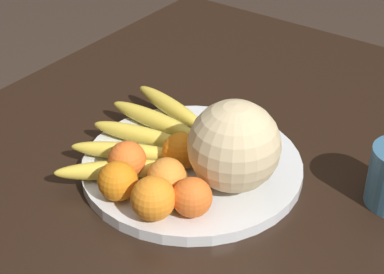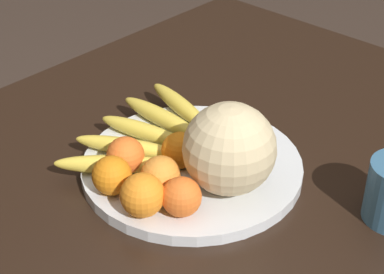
{
  "view_description": "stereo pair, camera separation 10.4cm",
  "coord_description": "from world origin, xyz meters",
  "px_view_note": "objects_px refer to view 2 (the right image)",
  "views": [
    {
      "loc": [
        0.76,
        0.54,
        1.39
      ],
      "look_at": [
        0.05,
        0.03,
        0.82
      ],
      "focal_mm": 60.0,
      "sensor_mm": 36.0,
      "label": 1
    },
    {
      "loc": [
        0.69,
        0.62,
        1.39
      ],
      "look_at": [
        0.05,
        0.03,
        0.82
      ],
      "focal_mm": 60.0,
      "sensor_mm": 36.0,
      "label": 2
    }
  ],
  "objects_px": {
    "orange_front_right": "(142,195)",
    "orange_top_small": "(180,150)",
    "melon": "(229,149)",
    "orange_front_left": "(112,175)",
    "orange_back_left": "(161,175)",
    "orange_mid_center": "(181,197)",
    "kitchen_table": "(200,200)",
    "orange_back_right": "(126,155)",
    "fruit_bowl": "(192,166)",
    "banana_bunch": "(148,132)",
    "produce_tag": "(174,175)"
  },
  "relations": [
    {
      "from": "orange_mid_center",
      "to": "orange_back_right",
      "type": "bearing_deg",
      "value": -96.28
    },
    {
      "from": "orange_mid_center",
      "to": "fruit_bowl",
      "type": "bearing_deg",
      "value": -143.97
    },
    {
      "from": "kitchen_table",
      "to": "orange_back_right",
      "type": "distance_m",
      "value": 0.22
    },
    {
      "from": "orange_mid_center",
      "to": "orange_top_small",
      "type": "xyz_separation_m",
      "value": [
        -0.09,
        -0.09,
        0.0
      ]
    },
    {
      "from": "melon",
      "to": "banana_bunch",
      "type": "xyz_separation_m",
      "value": [
        -0.01,
        -0.19,
        -0.06
      ]
    },
    {
      "from": "melon",
      "to": "orange_back_right",
      "type": "distance_m",
      "value": 0.17
    },
    {
      "from": "orange_back_left",
      "to": "produce_tag",
      "type": "height_order",
      "value": "orange_back_left"
    },
    {
      "from": "orange_front_left",
      "to": "orange_front_right",
      "type": "height_order",
      "value": "orange_front_right"
    },
    {
      "from": "orange_front_right",
      "to": "orange_top_small",
      "type": "height_order",
      "value": "orange_front_right"
    },
    {
      "from": "orange_back_right",
      "to": "banana_bunch",
      "type": "bearing_deg",
      "value": -155.35
    },
    {
      "from": "orange_front_right",
      "to": "orange_mid_center",
      "type": "bearing_deg",
      "value": 132.8
    },
    {
      "from": "banana_bunch",
      "to": "orange_back_right",
      "type": "height_order",
      "value": "orange_back_right"
    },
    {
      "from": "orange_mid_center",
      "to": "orange_back_right",
      "type": "relative_size",
      "value": 0.98
    },
    {
      "from": "orange_front_left",
      "to": "orange_top_small",
      "type": "xyz_separation_m",
      "value": [
        -0.12,
        0.03,
        -0.0
      ]
    },
    {
      "from": "orange_front_left",
      "to": "produce_tag",
      "type": "height_order",
      "value": "orange_front_left"
    },
    {
      "from": "fruit_bowl",
      "to": "melon",
      "type": "relative_size",
      "value": 2.55
    },
    {
      "from": "orange_back_right",
      "to": "orange_mid_center",
      "type": "bearing_deg",
      "value": 83.72
    },
    {
      "from": "orange_back_left",
      "to": "orange_top_small",
      "type": "xyz_separation_m",
      "value": [
        -0.07,
        -0.03,
        -0.0
      ]
    },
    {
      "from": "orange_top_small",
      "to": "melon",
      "type": "bearing_deg",
      "value": 96.29
    },
    {
      "from": "kitchen_table",
      "to": "orange_top_small",
      "type": "distance_m",
      "value": 0.18
    },
    {
      "from": "orange_front_left",
      "to": "produce_tag",
      "type": "relative_size",
      "value": 0.84
    },
    {
      "from": "fruit_bowl",
      "to": "orange_back_left",
      "type": "relative_size",
      "value": 5.95
    },
    {
      "from": "banana_bunch",
      "to": "orange_back_right",
      "type": "bearing_deg",
      "value": 101.2
    },
    {
      "from": "produce_tag",
      "to": "orange_front_right",
      "type": "bearing_deg",
      "value": 62.76
    },
    {
      "from": "fruit_bowl",
      "to": "orange_back_right",
      "type": "bearing_deg",
      "value": -34.02
    },
    {
      "from": "melon",
      "to": "banana_bunch",
      "type": "bearing_deg",
      "value": -91.95
    },
    {
      "from": "orange_back_right",
      "to": "orange_top_small",
      "type": "bearing_deg",
      "value": 142.34
    },
    {
      "from": "orange_front_left",
      "to": "produce_tag",
      "type": "bearing_deg",
      "value": 156.03
    },
    {
      "from": "orange_front_left",
      "to": "orange_front_right",
      "type": "xyz_separation_m",
      "value": [
        0.0,
        0.07,
        0.0
      ]
    },
    {
      "from": "fruit_bowl",
      "to": "orange_front_right",
      "type": "height_order",
      "value": "orange_front_right"
    },
    {
      "from": "produce_tag",
      "to": "orange_mid_center",
      "type": "bearing_deg",
      "value": 96.58
    },
    {
      "from": "kitchen_table",
      "to": "orange_back_left",
      "type": "bearing_deg",
      "value": 17.74
    },
    {
      "from": "orange_mid_center",
      "to": "orange_top_small",
      "type": "bearing_deg",
      "value": -135.22
    },
    {
      "from": "orange_front_right",
      "to": "orange_top_small",
      "type": "bearing_deg",
      "value": -161.04
    },
    {
      "from": "orange_mid_center",
      "to": "produce_tag",
      "type": "distance_m",
      "value": 0.1
    },
    {
      "from": "orange_front_left",
      "to": "orange_back_left",
      "type": "distance_m",
      "value": 0.08
    },
    {
      "from": "fruit_bowl",
      "to": "banana_bunch",
      "type": "height_order",
      "value": "banana_bunch"
    },
    {
      "from": "kitchen_table",
      "to": "orange_top_small",
      "type": "bearing_deg",
      "value": 15.41
    },
    {
      "from": "orange_front_right",
      "to": "orange_back_left",
      "type": "bearing_deg",
      "value": -162.54
    },
    {
      "from": "orange_front_left",
      "to": "orange_mid_center",
      "type": "relative_size",
      "value": 1.02
    },
    {
      "from": "orange_mid_center",
      "to": "orange_back_left",
      "type": "height_order",
      "value": "orange_back_left"
    },
    {
      "from": "melon",
      "to": "orange_front_left",
      "type": "height_order",
      "value": "melon"
    },
    {
      "from": "fruit_bowl",
      "to": "orange_back_left",
      "type": "height_order",
      "value": "orange_back_left"
    },
    {
      "from": "kitchen_table",
      "to": "banana_bunch",
      "type": "xyz_separation_m",
      "value": [
        0.06,
        -0.07,
        0.15
      ]
    },
    {
      "from": "orange_back_left",
      "to": "fruit_bowl",
      "type": "bearing_deg",
      "value": -168.69
    },
    {
      "from": "orange_top_small",
      "to": "fruit_bowl",
      "type": "bearing_deg",
      "value": 160.65
    },
    {
      "from": "fruit_bowl",
      "to": "orange_mid_center",
      "type": "relative_size",
      "value": 6.07
    },
    {
      "from": "orange_back_left",
      "to": "orange_front_left",
      "type": "bearing_deg",
      "value": -46.9
    },
    {
      "from": "orange_front_right",
      "to": "orange_top_small",
      "type": "distance_m",
      "value": 0.13
    },
    {
      "from": "fruit_bowl",
      "to": "orange_top_small",
      "type": "distance_m",
      "value": 0.05
    }
  ]
}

